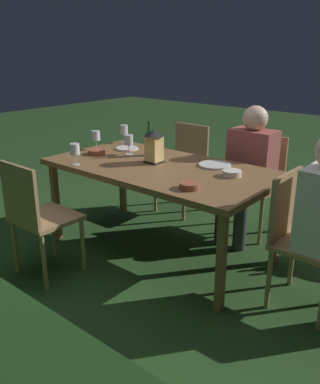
{
  "coord_description": "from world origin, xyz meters",
  "views": [
    {
      "loc": [
        -1.98,
        2.37,
        1.6
      ],
      "look_at": [
        0.0,
        0.0,
        0.51
      ],
      "focal_mm": 38.54,
      "sensor_mm": 36.0,
      "label": 1
    }
  ],
  "objects_px": {
    "chair_side_right_b": "(37,214)",
    "bowl_salad": "(190,185)",
    "dining_table": "(160,172)",
    "chair_side_left_a": "(257,179)",
    "wine_glass_d": "(75,150)",
    "bowl_olives": "(97,152)",
    "wine_glass_b": "(96,137)",
    "lantern_centerpiece": "(154,144)",
    "green_bottle_on_table": "(149,143)",
    "bowl_bread": "(232,173)",
    "person_in_rust": "(248,168)",
    "plate_a": "(215,165)",
    "plate_b": "(127,148)",
    "chair_head_near": "(300,235)",
    "wine_glass_c": "(129,141)",
    "chair_side_left_b": "(184,164)",
    "wine_glass_a": "(124,130)"
  },
  "relations": [
    {
      "from": "chair_side_right_b",
      "to": "bowl_salad",
      "type": "xyz_separation_m",
      "value": [
        -0.91,
        -0.57,
        0.26
      ]
    },
    {
      "from": "dining_table",
      "to": "chair_side_right_b",
      "type": "height_order",
      "value": "chair_side_right_b"
    },
    {
      "from": "chair_side_left_a",
      "to": "wine_glass_d",
      "type": "distance_m",
      "value": 1.62
    },
    {
      "from": "bowl_olives",
      "to": "wine_glass_b",
      "type": "bearing_deg",
      "value": -39.7
    },
    {
      "from": "lantern_centerpiece",
      "to": "green_bottle_on_table",
      "type": "bearing_deg",
      "value": -39.4
    },
    {
      "from": "wine_glass_b",
      "to": "bowl_salad",
      "type": "relative_size",
      "value": 1.24
    },
    {
      "from": "wine_glass_d",
      "to": "bowl_bread",
      "type": "relative_size",
      "value": 1.26
    },
    {
      "from": "person_in_rust",
      "to": "wine_glass_d",
      "type": "height_order",
      "value": "person_in_rust"
    },
    {
      "from": "dining_table",
      "to": "bowl_olives",
      "type": "bearing_deg",
      "value": 6.06
    },
    {
      "from": "bowl_bread",
      "to": "plate_a",
      "type": "bearing_deg",
      "value": -31.82
    },
    {
      "from": "wine_glass_d",
      "to": "bowl_salad",
      "type": "height_order",
      "value": "wine_glass_d"
    },
    {
      "from": "plate_a",
      "to": "plate_b",
      "type": "xyz_separation_m",
      "value": [
        0.91,
        0.04,
        0.0
      ]
    },
    {
      "from": "person_in_rust",
      "to": "wine_glass_b",
      "type": "xyz_separation_m",
      "value": [
        1.19,
        0.63,
        0.21
      ]
    },
    {
      "from": "plate_b",
      "to": "bowl_bread",
      "type": "relative_size",
      "value": 1.5
    },
    {
      "from": "chair_side_left_a",
      "to": "plate_b",
      "type": "relative_size",
      "value": 4.33
    },
    {
      "from": "chair_side_right_b",
      "to": "chair_head_near",
      "type": "height_order",
      "value": "same"
    },
    {
      "from": "wine_glass_b",
      "to": "wine_glass_d",
      "type": "distance_m",
      "value": 0.52
    },
    {
      "from": "bowl_olives",
      "to": "bowl_bread",
      "type": "bearing_deg",
      "value": -171.3
    },
    {
      "from": "wine_glass_c",
      "to": "plate_b",
      "type": "height_order",
      "value": "wine_glass_c"
    },
    {
      "from": "chair_side_right_b",
      "to": "wine_glass_b",
      "type": "relative_size",
      "value": 5.15
    },
    {
      "from": "chair_side_left_a",
      "to": "green_bottle_on_table",
      "type": "distance_m",
      "value": 1.02
    },
    {
      "from": "wine_glass_c",
      "to": "green_bottle_on_table",
      "type": "bearing_deg",
      "value": -151.04
    },
    {
      "from": "person_in_rust",
      "to": "lantern_centerpiece",
      "type": "distance_m",
      "value": 0.84
    },
    {
      "from": "chair_side_right_b",
      "to": "plate_a",
      "type": "height_order",
      "value": "chair_side_right_b"
    },
    {
      "from": "chair_head_near",
      "to": "green_bottle_on_table",
      "type": "xyz_separation_m",
      "value": [
        1.43,
        -0.19,
        0.35
      ]
    },
    {
      "from": "chair_side_left_b",
      "to": "person_in_rust",
      "type": "distance_m",
      "value": 0.85
    },
    {
      "from": "person_in_rust",
      "to": "wine_glass_a",
      "type": "bearing_deg",
      "value": 12.2
    },
    {
      "from": "plate_a",
      "to": "bowl_olives",
      "type": "distance_m",
      "value": 1.04
    },
    {
      "from": "wine_glass_b",
      "to": "bowl_olives",
      "type": "bearing_deg",
      "value": 140.3
    },
    {
      "from": "plate_a",
      "to": "plate_b",
      "type": "distance_m",
      "value": 0.91
    },
    {
      "from": "plate_a",
      "to": "dining_table",
      "type": "bearing_deg",
      "value": 38.78
    },
    {
      "from": "bowl_salad",
      "to": "green_bottle_on_table",
      "type": "bearing_deg",
      "value": -32.08
    },
    {
      "from": "dining_table",
      "to": "wine_glass_b",
      "type": "bearing_deg",
      "value": -3.14
    },
    {
      "from": "dining_table",
      "to": "plate_b",
      "type": "distance_m",
      "value": 0.63
    },
    {
      "from": "bowl_bread",
      "to": "person_in_rust",
      "type": "bearing_deg",
      "value": -73.28
    },
    {
      "from": "green_bottle_on_table",
      "to": "wine_glass_b",
      "type": "height_order",
      "value": "green_bottle_on_table"
    },
    {
      "from": "wine_glass_c",
      "to": "bowl_salad",
      "type": "relative_size",
      "value": 1.24
    },
    {
      "from": "dining_table",
      "to": "chair_side_right_b",
      "type": "distance_m",
      "value": 0.98
    },
    {
      "from": "bowl_bread",
      "to": "bowl_salad",
      "type": "relative_size",
      "value": 0.98
    },
    {
      "from": "person_in_rust",
      "to": "bowl_salad",
      "type": "height_order",
      "value": "person_in_rust"
    },
    {
      "from": "chair_side_right_b",
      "to": "bowl_salad",
      "type": "relative_size",
      "value": 6.39
    },
    {
      "from": "dining_table",
      "to": "chair_head_near",
      "type": "bearing_deg",
      "value": 180.0
    },
    {
      "from": "plate_a",
      "to": "bowl_olives",
      "type": "relative_size",
      "value": 1.68
    },
    {
      "from": "bowl_olives",
      "to": "bowl_salad",
      "type": "distance_m",
      "value": 1.18
    },
    {
      "from": "wine_glass_a",
      "to": "plate_b",
      "type": "relative_size",
      "value": 0.84
    },
    {
      "from": "wine_glass_d",
      "to": "chair_side_left_a",
      "type": "bearing_deg",
      "value": -126.06
    },
    {
      "from": "chair_side_right_b",
      "to": "plate_b",
      "type": "bearing_deg",
      "value": -80.97
    },
    {
      "from": "chair_side_left_a",
      "to": "chair_side_right_b",
      "type": "bearing_deg",
      "value": 64.93
    },
    {
      "from": "bowl_salad",
      "to": "bowl_olives",
      "type": "bearing_deg",
      "value": -11.35
    },
    {
      "from": "dining_table",
      "to": "plate_a",
      "type": "distance_m",
      "value": 0.43
    }
  ]
}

